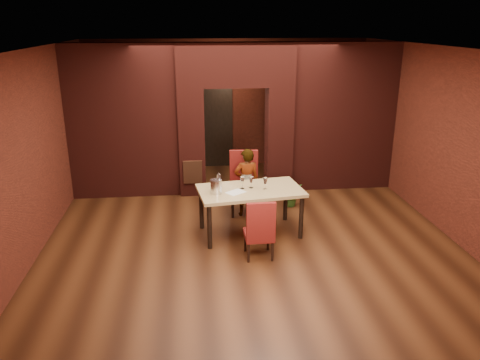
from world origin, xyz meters
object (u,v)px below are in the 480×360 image
object	(u,v)px
dining_table	(250,211)
chair_near	(259,228)
water_bottle	(219,181)
potted_plant	(291,195)
wine_glass_c	(265,183)
chair_far	(244,184)
person_seated	(247,182)
wine_glass_b	(251,182)
wine_glass_a	(242,183)
wine_bucket	(216,187)

from	to	relation	value
dining_table	chair_near	distance (m)	0.88
water_bottle	chair_near	bearing A→B (deg)	-58.18
potted_plant	chair_near	bearing A→B (deg)	-114.98
wine_glass_c	water_bottle	distance (m)	0.80
chair_near	wine_glass_c	distance (m)	0.98
chair_far	person_seated	bearing A→B (deg)	-65.85
wine_glass_c	dining_table	bearing A→B (deg)	172.47
chair_far	wine_glass_b	size ratio (longest dim) A/B	6.08
chair_near	wine_glass_a	world-z (taller)	wine_glass_a
person_seated	wine_glass_a	world-z (taller)	person_seated
person_seated	water_bottle	xyz separation A→B (m)	(-0.58, -0.80, 0.32)
person_seated	wine_glass_c	world-z (taller)	person_seated
chair_near	wine_glass_a	xyz separation A→B (m)	(-0.16, 0.91, 0.45)
dining_table	wine_glass_a	bearing A→B (deg)	156.15
chair_far	water_bottle	bearing A→B (deg)	-117.74
chair_far	wine_glass_b	xyz separation A→B (m)	(0.02, -0.87, 0.33)
chair_far	wine_glass_a	size ratio (longest dim) A/B	5.68
chair_near	water_bottle	bearing A→B (deg)	-59.03
wine_glass_c	wine_glass_b	bearing A→B (deg)	156.97
wine_glass_a	wine_glass_b	world-z (taller)	wine_glass_a
wine_glass_b	wine_glass_c	distance (m)	0.25
wine_glass_c	water_bottle	size ratio (longest dim) A/B	0.72
person_seated	wine_glass_c	xyz separation A→B (m)	(0.22, -0.87, 0.27)
water_bottle	potted_plant	size ratio (longest dim) A/B	0.63
wine_glass_b	wine_glass_c	bearing A→B (deg)	-23.03
wine_glass_a	person_seated	bearing A→B (deg)	77.65
wine_glass_b	potted_plant	bearing A→B (deg)	49.59
dining_table	potted_plant	distance (m)	1.58
potted_plant	wine_glass_a	bearing A→B (deg)	-134.09
wine_glass_c	wine_bucket	bearing A→B (deg)	-172.74
potted_plant	water_bottle	bearing A→B (deg)	-142.79
chair_near	wine_glass_a	distance (m)	1.03
chair_near	wine_glass_b	distance (m)	1.04
person_seated	water_bottle	distance (m)	1.04
wine_glass_c	chair_near	bearing A→B (deg)	-105.39
chair_far	person_seated	xyz separation A→B (m)	(0.03, -0.09, 0.06)
chair_near	wine_glass_b	world-z (taller)	wine_glass_b
chair_far	water_bottle	world-z (taller)	chair_far
chair_far	wine_glass_c	size ratio (longest dim) A/B	5.82
person_seated	water_bottle	size ratio (longest dim) A/B	4.57
dining_table	wine_bucket	bearing A→B (deg)	-174.13
chair_far	wine_glass_b	bearing A→B (deg)	-85.08
wine_bucket	water_bottle	world-z (taller)	water_bottle
person_seated	wine_glass_b	bearing A→B (deg)	84.41
dining_table	wine_glass_c	xyz separation A→B (m)	(0.26, -0.03, 0.52)
person_seated	wine_bucket	size ratio (longest dim) A/B	5.53
dining_table	wine_glass_a	xyz separation A→B (m)	(-0.14, 0.04, 0.53)
wine_glass_c	wine_bucket	size ratio (longest dim) A/B	0.87
wine_glass_b	wine_glass_a	bearing A→B (deg)	-170.82
wine_glass_c	chair_far	bearing A→B (deg)	104.59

